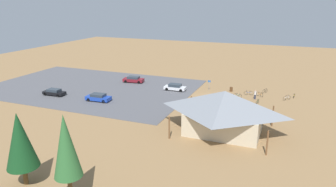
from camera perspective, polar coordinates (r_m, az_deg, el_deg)
The scene contains 24 objects.
ground at distance 59.97m, azimuth 7.54°, elevation -0.64°, with size 160.00×160.00×0.00m, color #937047.
parking_lot_asphalt at distance 68.32m, azimuth -13.97°, elevation 1.19°, with size 43.37×28.74×0.05m, color #56565B.
bike_pavilion at distance 43.34m, azimuth 10.33°, elevation -2.81°, with size 12.97×10.05×6.04m.
trash_bin at distance 64.31m, azimuth 11.58°, elevation 0.77°, with size 0.60×0.60×0.90m, color brown.
lot_sign at distance 64.15m, azimuth 7.60°, elevation 1.82°, with size 0.56×0.08×2.20m.
pine_west at distance 29.23m, azimuth -18.33°, elevation -9.25°, with size 2.58×2.58×8.43m.
pine_far_west at distance 33.46m, azimuth -25.65°, elevation -7.84°, with size 3.14×3.14×7.67m.
bicycle_orange_trailside at distance 62.35m, azimuth 16.57°, elevation -0.15°, with size 1.39×1.15×0.88m.
bicycle_yellow_near_porch at distance 63.68m, azimuth 22.25°, elevation -0.42°, with size 0.48×1.61×0.77m.
bicycle_black_lone_west at distance 64.91m, azimuth 17.44°, elevation 0.43°, with size 0.93×1.62×0.84m.
bicycle_white_by_bin at distance 61.76m, azimuth 21.08°, elevation -0.74°, with size 1.25×1.37×0.87m.
bicycle_blue_edge_south at distance 62.75m, azimuth 14.68°, elevation 0.10°, with size 1.76×0.50×0.86m.
bicycle_purple_near_sign at distance 52.53m, azimuth 11.93°, elevation -2.99°, with size 1.69×0.48×0.84m.
bicycle_silver_yard_front at distance 54.46m, azimuth 6.49°, elevation -1.97°, with size 1.78×0.48×0.91m.
bicycle_red_yard_center at distance 60.49m, azimuth 11.10°, elevation -0.31°, with size 1.60×0.50×0.74m.
bicycle_teal_mid_cluster at distance 60.56m, azimuth 12.76°, elevation -0.36°, with size 1.65×0.55×0.88m.
bicycle_green_yard_left at distance 57.68m, azimuth 16.18°, elevation -1.50°, with size 0.52×1.61×0.79m.
bicycle_orange_back_row at distance 52.49m, azimuth 8.98°, elevation -2.80°, with size 1.75×0.67×0.84m.
bicycle_yellow_front_row at distance 58.78m, azimuth 11.69°, elevation -0.82°, with size 0.77×1.53×0.86m.
car_white_by_curb at distance 63.54m, azimuth 1.30°, elevation 1.18°, with size 4.49×1.95×1.36m.
car_blue_back_corner at distance 58.19m, azimuth -12.74°, elevation -0.70°, with size 4.68×2.13×1.38m.
car_black_second_row at distance 64.15m, azimuth -20.27°, elevation 0.24°, with size 4.46×1.90×1.27m.
car_maroon_front_row at distance 70.22m, azimuth -6.39°, elevation 2.60°, with size 4.80×2.47×1.36m.
visitor_at_bikes at distance 60.16m, azimuth 15.79°, elevation -0.17°, with size 0.38×0.36×1.75m.
Camera 1 is at (-13.70, 55.60, 17.79)m, focal length 33.02 mm.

